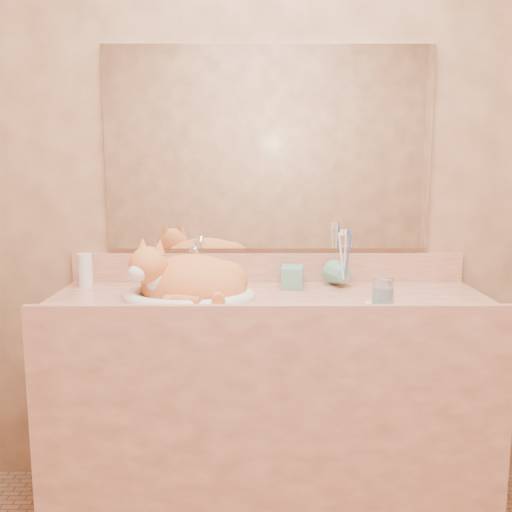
{
  "coord_description": "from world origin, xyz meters",
  "views": [
    {
      "loc": [
        -0.05,
        -1.32,
        1.32
      ],
      "look_at": [
        -0.05,
        0.7,
        1.0
      ],
      "focal_mm": 40.0,
      "sensor_mm": 36.0,
      "label": 1
    }
  ],
  "objects_px": {
    "sink_basin": "(190,277)",
    "water_glass": "(383,291)",
    "cat": "(186,278)",
    "toothbrush_cup": "(344,277)",
    "soap_dispenser": "(292,267)",
    "vanity_counter": "(269,405)"
  },
  "relations": [
    {
      "from": "soap_dispenser",
      "to": "vanity_counter",
      "type": "bearing_deg",
      "value": -127.39
    },
    {
      "from": "vanity_counter",
      "to": "toothbrush_cup",
      "type": "height_order",
      "value": "toothbrush_cup"
    },
    {
      "from": "toothbrush_cup",
      "to": "water_glass",
      "type": "height_order",
      "value": "water_glass"
    },
    {
      "from": "sink_basin",
      "to": "water_glass",
      "type": "height_order",
      "value": "sink_basin"
    },
    {
      "from": "toothbrush_cup",
      "to": "water_glass",
      "type": "relative_size",
      "value": 1.18
    },
    {
      "from": "cat",
      "to": "soap_dispenser",
      "type": "height_order",
      "value": "soap_dispenser"
    },
    {
      "from": "vanity_counter",
      "to": "toothbrush_cup",
      "type": "bearing_deg",
      "value": 22.48
    },
    {
      "from": "vanity_counter",
      "to": "cat",
      "type": "xyz_separation_m",
      "value": [
        -0.3,
        -0.01,
        0.49
      ]
    },
    {
      "from": "toothbrush_cup",
      "to": "water_glass",
      "type": "bearing_deg",
      "value": -72.47
    },
    {
      "from": "vanity_counter",
      "to": "sink_basin",
      "type": "relative_size",
      "value": 3.41
    },
    {
      "from": "sink_basin",
      "to": "water_glass",
      "type": "distance_m",
      "value": 0.69
    },
    {
      "from": "vanity_counter",
      "to": "soap_dispenser",
      "type": "distance_m",
      "value": 0.53
    },
    {
      "from": "soap_dispenser",
      "to": "water_glass",
      "type": "height_order",
      "value": "soap_dispenser"
    },
    {
      "from": "sink_basin",
      "to": "water_glass",
      "type": "relative_size",
      "value": 5.47
    },
    {
      "from": "cat",
      "to": "toothbrush_cup",
      "type": "bearing_deg",
      "value": 35.38
    },
    {
      "from": "cat",
      "to": "water_glass",
      "type": "bearing_deg",
      "value": 10.9
    },
    {
      "from": "soap_dispenser",
      "to": "water_glass",
      "type": "bearing_deg",
      "value": -34.69
    },
    {
      "from": "sink_basin",
      "to": "toothbrush_cup",
      "type": "height_order",
      "value": "sink_basin"
    },
    {
      "from": "sink_basin",
      "to": "water_glass",
      "type": "bearing_deg",
      "value": -10.68
    },
    {
      "from": "soap_dispenser",
      "to": "water_glass",
      "type": "distance_m",
      "value": 0.39
    },
    {
      "from": "soap_dispenser",
      "to": "toothbrush_cup",
      "type": "distance_m",
      "value": 0.21
    },
    {
      "from": "sink_basin",
      "to": "vanity_counter",
      "type": "bearing_deg",
      "value": 4.74
    }
  ]
}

